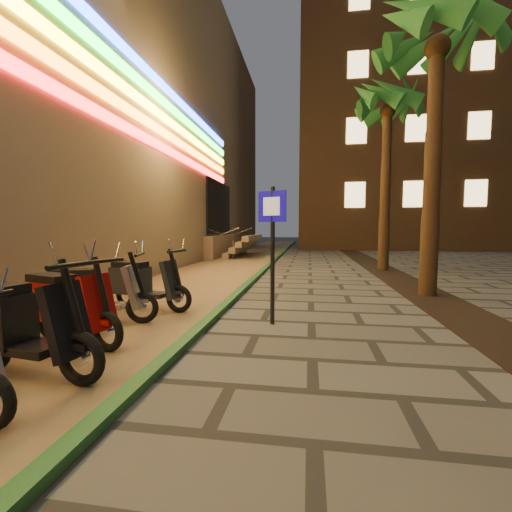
% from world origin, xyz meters
% --- Properties ---
extents(parking_strip, '(3.40, 60.00, 0.01)m').
position_xyz_m(parking_strip, '(-2.60, 10.00, 0.01)').
color(parking_strip, '#8C7251').
rests_on(parking_strip, ground).
extents(green_curb, '(0.18, 60.00, 0.10)m').
position_xyz_m(green_curb, '(-0.90, 10.00, 0.05)').
color(green_curb, '#225D2B').
rests_on(green_curb, ground).
extents(planting_strip, '(1.20, 40.00, 0.02)m').
position_xyz_m(planting_strip, '(3.60, 5.00, 0.01)').
color(planting_strip, black).
rests_on(planting_strip, ground).
extents(apartment_block, '(18.00, 16.06, 25.00)m').
position_xyz_m(apartment_block, '(9.00, 32.00, 12.50)').
color(apartment_block, brown).
rests_on(apartment_block, ground).
extents(palm_c, '(2.97, 3.02, 6.91)m').
position_xyz_m(palm_c, '(3.60, 7.00, 5.73)').
color(palm_c, '#472D19').
rests_on(palm_c, ground).
extents(palm_d, '(2.97, 3.02, 7.16)m').
position_xyz_m(palm_d, '(3.60, 12.00, 5.94)').
color(palm_d, '#472D19').
rests_on(palm_d, ground).
extents(pedestrian_sign, '(0.48, 0.21, 2.29)m').
position_xyz_m(pedestrian_sign, '(0.18, 3.98, 1.48)').
color(pedestrian_sign, black).
rests_on(pedestrian_sign, ground).
extents(scooter_6, '(1.86, 0.75, 1.31)m').
position_xyz_m(scooter_6, '(-2.38, 1.55, 0.57)').
color(scooter_6, black).
rests_on(scooter_6, ground).
extents(scooter_7, '(1.75, 0.93, 1.25)m').
position_xyz_m(scooter_7, '(-2.60, 2.61, 0.54)').
color(scooter_7, black).
rests_on(scooter_7, ground).
extents(scooter_8, '(1.73, 0.87, 1.23)m').
position_xyz_m(scooter_8, '(-2.80, 3.47, 0.53)').
color(scooter_8, black).
rests_on(scooter_8, ground).
extents(scooter_9, '(1.76, 0.75, 1.23)m').
position_xyz_m(scooter_9, '(-2.48, 4.62, 0.54)').
color(scooter_9, black).
rests_on(scooter_9, ground).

